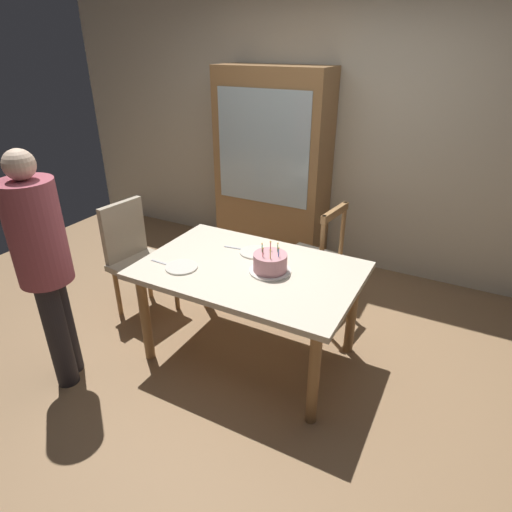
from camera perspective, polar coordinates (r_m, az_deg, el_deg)
name	(u,v)px	position (r m, az deg, el deg)	size (l,w,h in m)	color
ground	(250,353)	(3.30, -0.78, -12.73)	(6.40, 6.40, 0.00)	#93704C
back_wall	(342,134)	(4.34, 11.38, 15.62)	(6.40, 0.10, 2.60)	beige
dining_table	(250,279)	(2.94, -0.86, -3.10)	(1.47, 0.96, 0.73)	beige
birthday_cake	(270,263)	(2.82, 1.88, -0.98)	(0.28, 0.28, 0.20)	silver
plate_near_celebrant	(182,267)	(2.94, -9.85, -1.45)	(0.22, 0.22, 0.01)	silver
plate_far_side	(255,252)	(3.09, -0.14, 0.52)	(0.22, 0.22, 0.01)	silver
fork_near_celebrant	(162,263)	(3.02, -12.39, -0.90)	(0.18, 0.02, 0.01)	silver
fork_far_side	(236,248)	(3.17, -2.71, 1.06)	(0.18, 0.02, 0.01)	silver
chair_spindle_back	(312,260)	(3.61, 7.43, -0.55)	(0.49, 0.49, 0.95)	beige
chair_upholstered	(135,253)	(3.66, -15.72, 0.33)	(0.49, 0.49, 0.95)	tan
person_celebrant	(43,261)	(2.92, -26.38, -0.61)	(0.32, 0.32, 1.58)	#262328
china_cabinet	(272,169)	(4.36, 2.20, 11.47)	(1.10, 0.45, 1.90)	#9E7042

